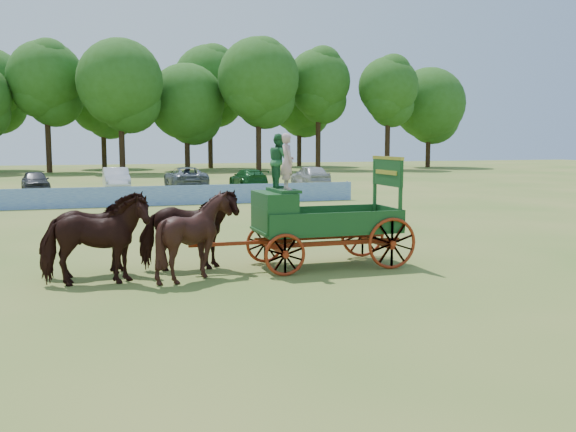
% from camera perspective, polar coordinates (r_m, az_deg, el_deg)
% --- Properties ---
extents(ground, '(160.00, 160.00, 0.00)m').
position_cam_1_polar(ground, '(16.89, -7.95, -5.07)').
color(ground, olive).
rests_on(ground, ground).
extents(horse_lead_left, '(2.59, 1.24, 2.16)m').
position_cam_1_polar(horse_lead_left, '(15.86, -16.80, -2.10)').
color(horse_lead_left, black).
rests_on(horse_lead_left, ground).
extents(horse_lead_right, '(2.71, 1.56, 2.16)m').
position_cam_1_polar(horse_lead_right, '(16.95, -16.86, -1.55)').
color(horse_lead_right, black).
rests_on(horse_lead_right, ground).
extents(horse_wheel_left, '(2.22, 2.04, 2.16)m').
position_cam_1_polar(horse_wheel_left, '(16.07, -8.21, -1.76)').
color(horse_wheel_left, black).
rests_on(horse_wheel_left, ground).
extents(horse_wheel_right, '(2.60, 1.28, 2.16)m').
position_cam_1_polar(horse_wheel_right, '(17.14, -8.82, -1.25)').
color(horse_wheel_right, black).
rests_on(horse_wheel_right, ground).
extents(farm_dray, '(6.00, 2.00, 3.62)m').
position_cam_1_polar(farm_dray, '(17.28, 1.23, 0.57)').
color(farm_dray, maroon).
rests_on(farm_dray, ground).
extents(sponsor_banner, '(26.00, 0.08, 1.05)m').
position_cam_1_polar(sponsor_banner, '(34.47, -14.69, 1.67)').
color(sponsor_banner, '#1F48AB').
rests_on(sponsor_banner, ground).
extents(parked_cars, '(41.66, 6.91, 1.62)m').
position_cam_1_polar(parked_cars, '(46.20, -21.85, 2.93)').
color(parked_cars, silver).
rests_on(parked_cars, ground).
extents(treeline, '(92.08, 24.22, 15.15)m').
position_cam_1_polar(treeline, '(76.06, -17.23, 10.90)').
color(treeline, '#382314').
rests_on(treeline, ground).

